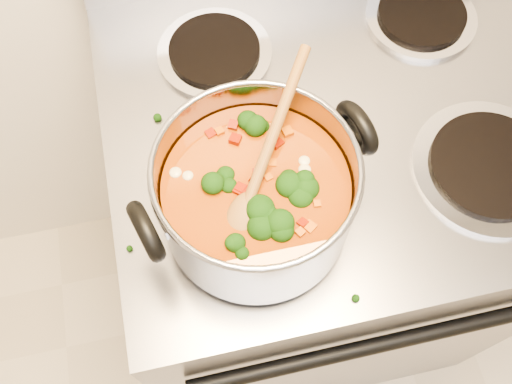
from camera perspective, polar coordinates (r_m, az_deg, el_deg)
The scene contains 4 objects.
electric_range at distance 1.29m, azimuth 6.02°, elevation -3.06°, with size 0.74×0.67×1.08m.
stockpot at distance 0.72m, azimuth -0.02°, elevation -0.31°, with size 0.31×0.25×0.15m.
wooden_spoon at distance 0.68m, azimuth 0.33°, elevation 2.04°, with size 0.16×0.22×0.09m.
cooktop_crumbs at distance 0.81m, azimuth 2.01°, elevation 0.82°, with size 0.39×0.35×0.01m.
Camera 1 is at (-0.29, 0.70, 1.65)m, focal length 40.00 mm.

